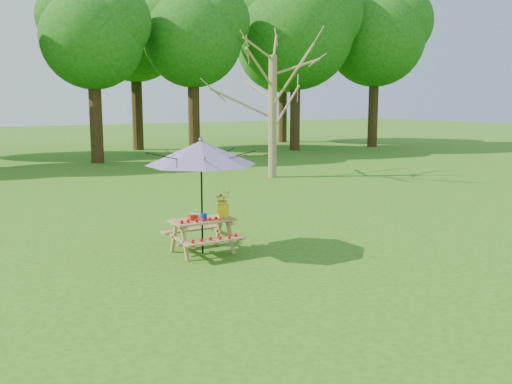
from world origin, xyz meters
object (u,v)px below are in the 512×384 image
bare_tree (273,3)px  flower_bucket (223,203)px  picnic_table (202,237)px  patio_umbrella (201,153)px

bare_tree → flower_bucket: bearing=-127.5°
picnic_table → flower_bucket: 0.78m
patio_umbrella → bare_tree: bearing=50.6°
picnic_table → flower_bucket: size_ratio=2.56×
picnic_table → patio_umbrella: (0.00, 0.00, 1.62)m
bare_tree → flower_bucket: size_ratio=20.38×
patio_umbrella → flower_bucket: bearing=3.8°
picnic_table → flower_bucket: (0.47, 0.03, 0.62)m
picnic_table → patio_umbrella: patio_umbrella is taller
picnic_table → flower_bucket: flower_bucket is taller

